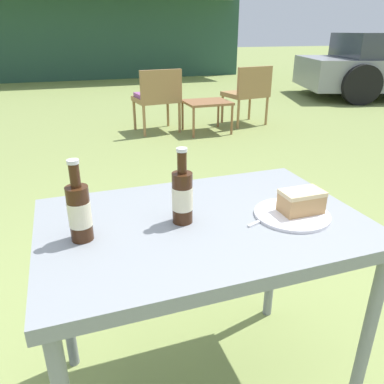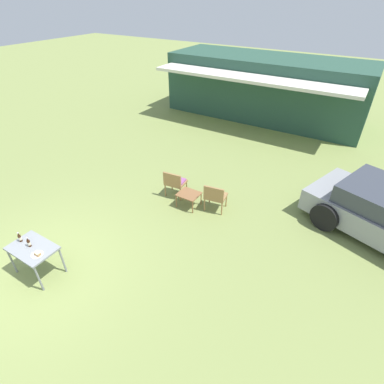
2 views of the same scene
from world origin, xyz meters
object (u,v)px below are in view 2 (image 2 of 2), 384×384
Objects in this scene: garden_side_table at (189,195)px; cake_on_plate at (37,254)px; cola_bottle_near at (29,243)px; wicker_chair_plain at (215,196)px; wicker_chair_cushioned at (175,182)px; cola_bottle_far at (20,238)px; patio_table at (33,250)px.

cake_on_plate is at bearing -107.33° from garden_side_table.
wicker_chair_plain is at bearing 60.14° from cola_bottle_near.
wicker_chair_cushioned is at bearing 81.96° from cake_on_plate.
garden_side_table is 3.98m from cola_bottle_near.
cola_bottle_near is at bearing -112.47° from garden_side_table.
wicker_chair_plain is 4.46m from cola_bottle_near.
wicker_chair_plain reaches higher than garden_side_table.
wicker_chair_cushioned is at bearing 72.88° from cola_bottle_far.
cake_on_plate reaches higher than garden_side_table.
wicker_chair_cushioned reaches higher than cake_on_plate.
garden_side_table is at bearing 63.81° from cola_bottle_far.
wicker_chair_cushioned is at bearing 76.84° from cola_bottle_near.
wicker_chair_cushioned and wicker_chair_plain have the same top height.
wicker_chair_cushioned is 0.65m from garden_side_table.
cola_bottle_far is at bearing -178.11° from cola_bottle_near.
wicker_chair_cushioned is 3.55× the size of cola_bottle_far.
patio_table is 4.24× the size of cola_bottle_far.
cola_bottle_far is (-1.80, -3.67, 0.44)m from garden_side_table.
patio_table is 4.20× the size of cake_on_plate.
wicker_chair_cushioned is 1.41× the size of garden_side_table.
wicker_chair_plain is 4.43m from patio_table.
garden_side_table is 0.59× the size of patio_table.
cola_bottle_far is at bearing 174.13° from cake_on_plate.
wicker_chair_plain reaches higher than patio_table.
cola_bottle_far reaches higher than wicker_chair_plain.
garden_side_table is 2.52× the size of cola_bottle_far.
cake_on_plate is (0.29, -0.07, 0.10)m from patio_table.
wicker_chair_plain reaches higher than cake_on_plate.
garden_side_table is at bearing 67.53° from cola_bottle_near.
garden_side_table is 3.93m from cake_on_plate.
wicker_chair_plain is 3.55× the size of cola_bottle_far.
cola_bottle_far is (-1.20, -3.89, 0.33)m from wicker_chair_cushioned.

